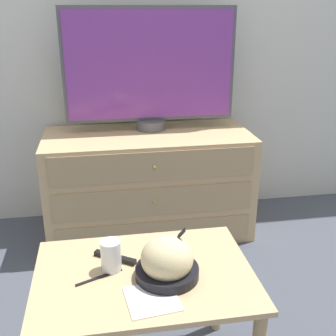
{
  "coord_description": "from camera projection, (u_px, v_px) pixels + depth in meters",
  "views": [
    {
      "loc": [
        -0.31,
        -2.7,
        1.35
      ],
      "look_at": [
        -0.05,
        -1.18,
        0.76
      ],
      "focal_mm": 45.0,
      "sensor_mm": 36.0,
      "label": 1
    }
  ],
  "objects": [
    {
      "name": "takeout_bowl",
      "position": [
        167.0,
        262.0,
        1.41
      ],
      "size": [
        0.22,
        0.22,
        0.17
      ],
      "color": "black",
      "rests_on": "coffee_table"
    },
    {
      "name": "tv",
      "position": [
        150.0,
        68.0,
        2.47
      ],
      "size": [
        1.02,
        0.18,
        0.72
      ],
      "color": "#515156",
      "rests_on": "dresser"
    },
    {
      "name": "knife",
      "position": [
        99.0,
        277.0,
        1.43
      ],
      "size": [
        0.16,
        0.08,
        0.01
      ],
      "color": "black",
      "rests_on": "coffee_table"
    },
    {
      "name": "napkin",
      "position": [
        152.0,
        299.0,
        1.32
      ],
      "size": [
        0.18,
        0.18,
        0.0
      ],
      "color": "white",
      "rests_on": "coffee_table"
    },
    {
      "name": "remote_control",
      "position": [
        115.0,
        257.0,
        1.53
      ],
      "size": [
        0.15,
        0.11,
        0.02
      ],
      "color": "black",
      "rests_on": "coffee_table"
    },
    {
      "name": "wall_back",
      "position": [
        143.0,
        15.0,
        2.57
      ],
      "size": [
        12.0,
        0.05,
        2.6
      ],
      "color": "silver",
      "rests_on": "ground_plane"
    },
    {
      "name": "drink_cup",
      "position": [
        111.0,
        257.0,
        1.46
      ],
      "size": [
        0.07,
        0.07,
        0.11
      ],
      "color": "#9E6638",
      "rests_on": "coffee_table"
    },
    {
      "name": "ground_plane",
      "position": [
        147.0,
        208.0,
        3.02
      ],
      "size": [
        12.0,
        12.0,
        0.0
      ],
      "primitive_type": "plane",
      "color": "#474C56"
    },
    {
      "name": "dresser",
      "position": [
        149.0,
        183.0,
        2.62
      ],
      "size": [
        1.23,
        0.56,
        0.64
      ],
      "color": "tan",
      "rests_on": "ground_plane"
    },
    {
      "name": "coffee_table",
      "position": [
        145.0,
        293.0,
        1.49
      ],
      "size": [
        0.75,
        0.53,
        0.49
      ],
      "color": "tan",
      "rests_on": "ground_plane"
    }
  ]
}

